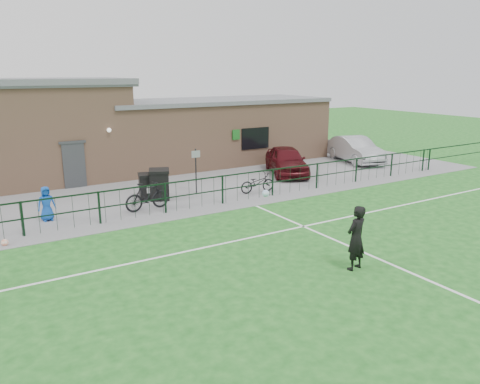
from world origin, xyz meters
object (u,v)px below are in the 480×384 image
bicycle_e (257,183)px  spectator_child (46,204)px  wheelie_bin_left (147,187)px  car_silver (355,149)px  bicycle_d (147,196)px  ball_ground (5,243)px  car_maroon (287,161)px  wheelie_bin_right (159,185)px  sign_post (196,171)px

bicycle_e → spectator_child: spectator_child is taller
wheelie_bin_left → bicycle_e: wheelie_bin_left is taller
car_silver → bicycle_e: bearing=-146.7°
bicycle_e → car_silver: bearing=-67.5°
spectator_child → bicycle_d: bearing=-12.5°
wheelie_bin_left → ball_ground: size_ratio=4.53×
wheelie_bin_left → bicycle_e: (4.56, -1.55, -0.06)m
wheelie_bin_left → car_maroon: bearing=20.2°
bicycle_d → spectator_child: spectator_child is taller
car_maroon → spectator_child: size_ratio=3.38×
spectator_child → wheelie_bin_right: bearing=5.4°
car_silver → spectator_child: (-17.77, -2.50, -0.11)m
wheelie_bin_left → car_silver: car_silver is taller
wheelie_bin_left → spectator_child: (-4.19, -0.98, 0.13)m
car_silver → ball_ground: bearing=-152.6°
ball_ground → wheelie_bin_right: bearing=23.0°
wheelie_bin_right → car_silver: (13.16, 1.84, 0.15)m
car_maroon → bicycle_e: size_ratio=2.58×
wheelie_bin_right → car_silver: bearing=29.8°
wheelie_bin_left → car_silver: bearing=20.6°
wheelie_bin_right → spectator_child: spectator_child is taller
car_maroon → bicycle_d: car_maroon is taller
wheelie_bin_left → sign_post: bearing=7.9°
wheelie_bin_right → bicycle_d: bearing=-106.8°
wheelie_bin_left → sign_post: (2.18, -0.24, 0.50)m
bicycle_d → wheelie_bin_right: bearing=-44.2°
car_maroon → spectator_child: car_maroon is taller
car_maroon → bicycle_e: 4.18m
spectator_child → ball_ground: size_ratio=5.75×
sign_post → bicycle_e: 2.78m
car_maroon → bicycle_e: car_maroon is taller
bicycle_d → bicycle_e: size_ratio=1.11×
bicycle_e → wheelie_bin_left: bearing=74.9°
car_silver → ball_ground: size_ratio=20.55×
wheelie_bin_right → sign_post: sign_post is taller
car_silver → spectator_child: 17.94m
sign_post → bicycle_e: (2.38, -1.31, -0.56)m
wheelie_bin_right → bicycle_d: 1.64m
wheelie_bin_right → car_maroon: 7.65m
bicycle_d → sign_post: bearing=-69.6°
bicycle_d → car_maroon: bearing=-79.8°
car_silver → bicycle_e: 9.53m
sign_post → bicycle_d: bearing=-154.0°
bicycle_d → spectator_child: 3.64m
sign_post → ball_ground: sign_post is taller
wheelie_bin_right → bicycle_e: (4.15, -1.23, -0.16)m
spectator_child → ball_ground: 2.59m
wheelie_bin_right → car_maroon: (7.56, 1.16, 0.13)m
car_maroon → bicycle_e: (-3.42, -2.40, -0.29)m
bicycle_d → car_silver: bearing=-83.3°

